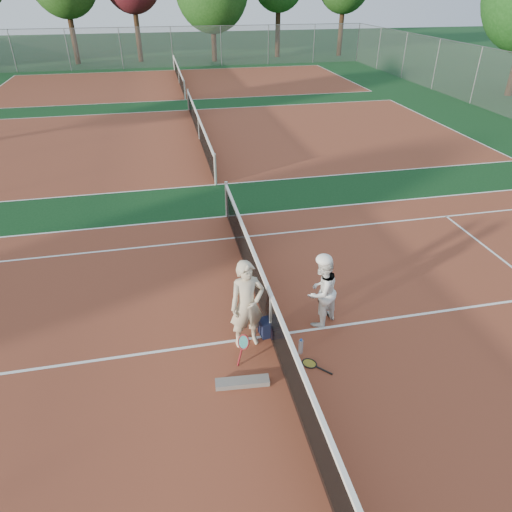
{
  "coord_description": "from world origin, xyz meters",
  "views": [
    {
      "loc": [
        -1.71,
        -6.7,
        6.0
      ],
      "look_at": [
        0.0,
        1.35,
        1.05
      ],
      "focal_mm": 32.0,
      "sensor_mm": 36.0,
      "label": 1
    }
  ],
  "objects_px": {
    "net_main": "(271,315)",
    "player_b": "(321,291)",
    "sports_bag_navy": "(271,326)",
    "sports_bag_purple": "(278,332)",
    "racket_black_held": "(322,310)",
    "water_bottle": "(301,347)",
    "player_a": "(247,305)",
    "racket_red": "(244,349)",
    "racket_spare": "(309,363)"
  },
  "relations": [
    {
      "from": "player_a",
      "to": "racket_black_held",
      "type": "height_order",
      "value": "player_a"
    },
    {
      "from": "racket_spare",
      "to": "net_main",
      "type": "bearing_deg",
      "value": -12.78
    },
    {
      "from": "net_main",
      "to": "sports_bag_purple",
      "type": "xyz_separation_m",
      "value": [
        0.14,
        -0.04,
        -0.39
      ]
    },
    {
      "from": "racket_red",
      "to": "sports_bag_purple",
      "type": "relative_size",
      "value": 1.97
    },
    {
      "from": "net_main",
      "to": "player_b",
      "type": "bearing_deg",
      "value": 11.33
    },
    {
      "from": "water_bottle",
      "to": "racket_spare",
      "type": "bearing_deg",
      "value": -76.44
    },
    {
      "from": "net_main",
      "to": "player_b",
      "type": "relative_size",
      "value": 7.13
    },
    {
      "from": "racket_spare",
      "to": "player_b",
      "type": "bearing_deg",
      "value": -69.16
    },
    {
      "from": "player_a",
      "to": "water_bottle",
      "type": "bearing_deg",
      "value": -36.62
    },
    {
      "from": "player_a",
      "to": "player_b",
      "type": "relative_size",
      "value": 1.18
    },
    {
      "from": "racket_black_held",
      "to": "net_main",
      "type": "bearing_deg",
      "value": -11.92
    },
    {
      "from": "sports_bag_navy",
      "to": "net_main",
      "type": "bearing_deg",
      "value": -108.81
    },
    {
      "from": "racket_red",
      "to": "sports_bag_purple",
      "type": "bearing_deg",
      "value": -7.81
    },
    {
      "from": "racket_spare",
      "to": "sports_bag_purple",
      "type": "distance_m",
      "value": 0.95
    },
    {
      "from": "sports_bag_navy",
      "to": "sports_bag_purple",
      "type": "bearing_deg",
      "value": -45.6
    },
    {
      "from": "net_main",
      "to": "racket_spare",
      "type": "height_order",
      "value": "net_main"
    },
    {
      "from": "net_main",
      "to": "sports_bag_navy",
      "type": "bearing_deg",
      "value": 71.19
    },
    {
      "from": "racket_black_held",
      "to": "sports_bag_purple",
      "type": "relative_size",
      "value": 1.9
    },
    {
      "from": "racket_black_held",
      "to": "player_a",
      "type": "bearing_deg",
      "value": -12.25
    },
    {
      "from": "sports_bag_navy",
      "to": "sports_bag_purple",
      "type": "distance_m",
      "value": 0.17
    },
    {
      "from": "sports_bag_navy",
      "to": "racket_spare",
      "type": "bearing_deg",
      "value": -63.25
    },
    {
      "from": "net_main",
      "to": "sports_bag_navy",
      "type": "distance_m",
      "value": 0.35
    },
    {
      "from": "water_bottle",
      "to": "sports_bag_purple",
      "type": "bearing_deg",
      "value": 119.13
    },
    {
      "from": "player_a",
      "to": "player_b",
      "type": "bearing_deg",
      "value": 2.92
    },
    {
      "from": "racket_black_held",
      "to": "sports_bag_navy",
      "type": "distance_m",
      "value": 1.13
    },
    {
      "from": "sports_bag_navy",
      "to": "water_bottle",
      "type": "height_order",
      "value": "sports_bag_navy"
    },
    {
      "from": "racket_spare",
      "to": "water_bottle",
      "type": "xyz_separation_m",
      "value": [
        -0.08,
        0.32,
        0.14
      ]
    },
    {
      "from": "sports_bag_navy",
      "to": "player_b",
      "type": "bearing_deg",
      "value": 7.59
    },
    {
      "from": "sports_bag_navy",
      "to": "water_bottle",
      "type": "bearing_deg",
      "value": -57.8
    },
    {
      "from": "player_a",
      "to": "racket_black_held",
      "type": "bearing_deg",
      "value": 3.55
    },
    {
      "from": "player_a",
      "to": "water_bottle",
      "type": "height_order",
      "value": "player_a"
    },
    {
      "from": "player_b",
      "to": "sports_bag_navy",
      "type": "distance_m",
      "value": 1.22
    },
    {
      "from": "racket_black_held",
      "to": "water_bottle",
      "type": "xyz_separation_m",
      "value": [
        -0.69,
        -0.83,
        -0.12
      ]
    },
    {
      "from": "racket_red",
      "to": "racket_black_held",
      "type": "distance_m",
      "value": 1.95
    },
    {
      "from": "sports_bag_purple",
      "to": "water_bottle",
      "type": "bearing_deg",
      "value": -60.87
    },
    {
      "from": "player_b",
      "to": "water_bottle",
      "type": "relative_size",
      "value": 5.13
    },
    {
      "from": "player_a",
      "to": "sports_bag_navy",
      "type": "height_order",
      "value": "player_a"
    },
    {
      "from": "racket_black_held",
      "to": "sports_bag_navy",
      "type": "bearing_deg",
      "value": -15.43
    },
    {
      "from": "player_b",
      "to": "water_bottle",
      "type": "bearing_deg",
      "value": 18.47
    },
    {
      "from": "player_b",
      "to": "racket_red",
      "type": "height_order",
      "value": "player_b"
    },
    {
      "from": "net_main",
      "to": "water_bottle",
      "type": "xyz_separation_m",
      "value": [
        0.44,
        -0.59,
        -0.36
      ]
    },
    {
      "from": "sports_bag_purple",
      "to": "player_a",
      "type": "bearing_deg",
      "value": -174.85
    },
    {
      "from": "player_b",
      "to": "racket_spare",
      "type": "relative_size",
      "value": 2.57
    },
    {
      "from": "racket_red",
      "to": "racket_spare",
      "type": "relative_size",
      "value": 0.94
    },
    {
      "from": "net_main",
      "to": "racket_spare",
      "type": "xyz_separation_m",
      "value": [
        0.52,
        -0.91,
        -0.49
      ]
    },
    {
      "from": "racket_red",
      "to": "player_b",
      "type": "bearing_deg",
      "value": -17.39
    },
    {
      "from": "racket_red",
      "to": "sports_bag_navy",
      "type": "distance_m",
      "value": 0.92
    },
    {
      "from": "racket_red",
      "to": "racket_black_held",
      "type": "bearing_deg",
      "value": -17.29
    },
    {
      "from": "water_bottle",
      "to": "player_a",
      "type": "bearing_deg",
      "value": 151.71
    },
    {
      "from": "sports_bag_navy",
      "to": "racket_black_held",
      "type": "bearing_deg",
      "value": 8.71
    }
  ]
}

